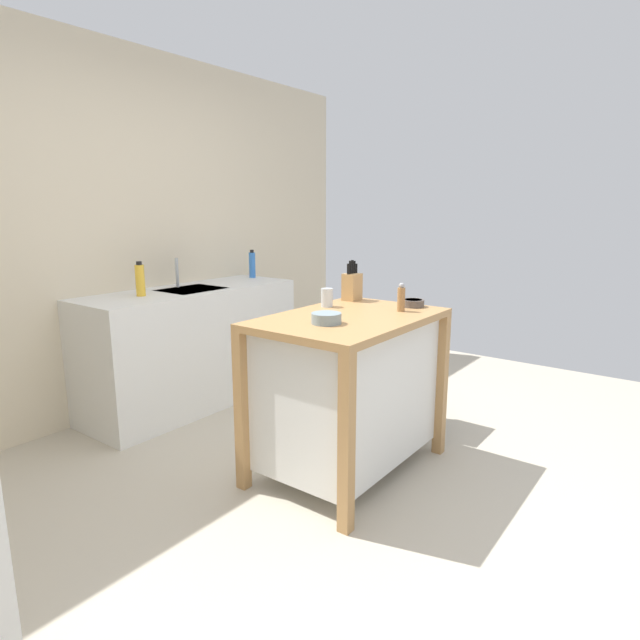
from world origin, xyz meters
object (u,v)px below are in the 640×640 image
kitchen_island (349,385)px  bottle_hand_soap (252,265)px  bottle_dish_soap (140,280)px  bowl_ceramic_wide (414,303)px  trash_bin (407,381)px  drinking_cup (327,298)px  pepper_grinder (401,298)px  knife_block (352,286)px  bowl_ceramic_small (326,318)px  sink_faucet (177,273)px

kitchen_island → bottle_hand_soap: bearing=60.2°
bottle_hand_soap → bottle_dish_soap: 1.17m
bowl_ceramic_wide → bottle_hand_soap: bottle_hand_soap is taller
bottle_hand_soap → bottle_dish_soap: bottle_hand_soap is taller
trash_bin → drinking_cup: bearing=160.8°
pepper_grinder → knife_block: bearing=71.9°
bowl_ceramic_small → trash_bin: bearing=2.8°
pepper_grinder → sink_faucet: sink_faucet is taller
kitchen_island → knife_block: size_ratio=4.23×
bowl_ceramic_small → bowl_ceramic_wide: bowl_ceramic_small is taller
bowl_ceramic_small → bottle_dish_soap: 1.57m
pepper_grinder → sink_faucet: bearing=93.1°
bowl_ceramic_wide → sink_faucet: sink_faucet is taller
trash_bin → bottle_hand_soap: bottle_hand_soap is taller
knife_block → sink_faucet: size_ratio=1.16×
kitchen_island → bowl_ceramic_small: (-0.24, -0.02, 0.43)m
bowl_ceramic_wide → trash_bin: size_ratio=0.21×
drinking_cup → bottle_dish_soap: bottle_dish_soap is taller
knife_block → pepper_grinder: (-0.14, -0.43, -0.02)m
bottle_dish_soap → bowl_ceramic_wide: bearing=-68.3°
knife_block → bottle_hand_soap: (0.51, 1.37, 0.00)m
sink_faucet → drinking_cup: bearing=-91.5°
bottle_hand_soap → sink_faucet: bearing=175.5°
sink_faucet → bottle_dish_soap: bottle_dish_soap is taller
pepper_grinder → trash_bin: pepper_grinder is taller
bottle_hand_soap → bowl_ceramic_small: bearing=-125.4°
pepper_grinder → bowl_ceramic_wide: bearing=1.8°
bowl_ceramic_small → trash_bin: bowl_ceramic_small is taller
sink_faucet → bowl_ceramic_small: bearing=-103.7°
bowl_ceramic_small → knife_block: bearing=23.0°
kitchen_island → bottle_hand_soap: (0.93, 1.63, 0.50)m
trash_bin → bottle_hand_soap: bearing=84.6°
pepper_grinder → bottle_dish_soap: (-0.51, 1.72, 0.02)m
bowl_ceramic_small → trash_bin: size_ratio=0.24×
trash_bin → bowl_ceramic_small: bearing=-177.2°
trash_bin → sink_faucet: size_ratio=2.86×
trash_bin → bottle_dish_soap: bearing=123.6°
kitchen_island → sink_faucet: sink_faucet is taller
pepper_grinder → bottle_hand_soap: (0.65, 1.79, 0.02)m
kitchen_island → trash_bin: 0.80m
knife_block → trash_bin: bearing=-32.5°
knife_block → pepper_grinder: bearing=-108.1°
trash_bin → bottle_hand_soap: size_ratio=2.63×
drinking_cup → sink_faucet: bearing=88.5°
drinking_cup → trash_bin: size_ratio=0.17×
kitchen_island → bottle_hand_soap: bottle_hand_soap is taller
knife_block → bottle_dish_soap: (-0.65, 1.29, 0.00)m
bowl_ceramic_small → sink_faucet: size_ratio=0.70×
bottle_hand_soap → pepper_grinder: bearing=-109.9°
bowl_ceramic_small → bowl_ceramic_wide: size_ratio=1.17×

